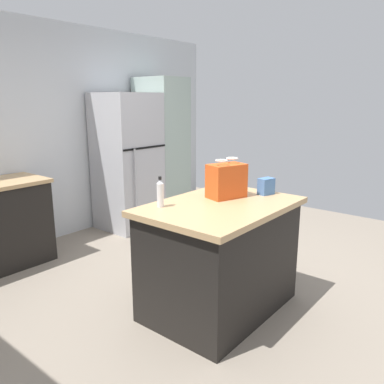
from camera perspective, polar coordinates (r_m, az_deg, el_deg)
The scene contains 8 objects.
ground at distance 3.70m, azimuth 1.71°, elevation -14.61°, with size 6.82×6.82×0.00m, color gray.
back_wall at distance 5.11m, azimuth -20.53°, elevation 8.05°, with size 5.68×0.13×2.66m.
kitchen_island at distance 3.27m, azimuth 4.13°, elevation -9.52°, with size 1.30×0.91×0.93m.
refrigerator at distance 5.35m, azimuth -9.47°, elevation 4.41°, with size 0.76×0.73×1.83m.
tall_cabinet at distance 5.80m, azimuth -4.44°, elevation 6.36°, with size 0.56×0.65×2.05m.
shopping_bag at distance 3.28m, azimuth 5.10°, elevation 1.69°, with size 0.36×0.27×0.33m.
small_box at distance 3.45m, azimuth 10.88°, elevation 0.84°, with size 0.13×0.09×0.15m, color #4775B7.
bottle at distance 2.99m, azimuth -4.71°, elevation -0.20°, with size 0.05×0.05×0.24m.
Camera 1 is at (-2.59, -1.98, 1.74)m, focal length 36.14 mm.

